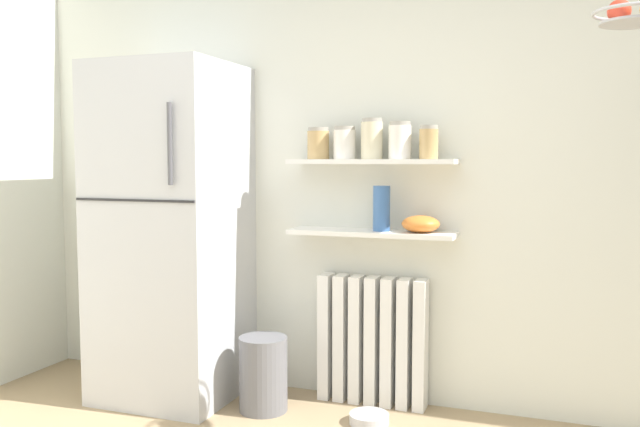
{
  "coord_description": "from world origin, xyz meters",
  "views": [
    {
      "loc": [
        0.86,
        -1.46,
        1.31
      ],
      "look_at": [
        -0.27,
        1.6,
        1.05
      ],
      "focal_mm": 37.21,
      "sensor_mm": 36.0,
      "label": 1
    }
  ],
  "objects_px": {
    "storage_jar_2": "(372,139)",
    "radiator": "(372,340)",
    "storage_jar_3": "(400,141)",
    "trash_bin": "(263,374)",
    "storage_jar_4": "(429,142)",
    "hanging_fruit_basket": "(633,13)",
    "storage_jar_1": "(345,143)",
    "shelf_bowl": "(421,224)",
    "refrigerator": "(171,232)",
    "pet_food_bowl": "(369,419)",
    "vase": "(382,208)",
    "storage_jar_0": "(318,144)"
  },
  "relations": [
    {
      "from": "storage_jar_0",
      "to": "hanging_fruit_basket",
      "type": "distance_m",
      "value": 1.62
    },
    {
      "from": "storage_jar_0",
      "to": "storage_jar_3",
      "type": "xyz_separation_m",
      "value": [
        0.45,
        0.0,
        0.01
      ]
    },
    {
      "from": "storage_jar_1",
      "to": "refrigerator",
      "type": "bearing_deg",
      "value": -166.59
    },
    {
      "from": "shelf_bowl",
      "to": "trash_bin",
      "type": "distance_m",
      "value": 1.13
    },
    {
      "from": "refrigerator",
      "to": "storage_jar_3",
      "type": "distance_m",
      "value": 1.35
    },
    {
      "from": "storage_jar_1",
      "to": "storage_jar_3",
      "type": "distance_m",
      "value": 0.3
    },
    {
      "from": "storage_jar_2",
      "to": "refrigerator",
      "type": "bearing_deg",
      "value": -168.39
    },
    {
      "from": "storage_jar_2",
      "to": "shelf_bowl",
      "type": "xyz_separation_m",
      "value": [
        0.26,
        0.0,
        -0.44
      ]
    },
    {
      "from": "refrigerator",
      "to": "pet_food_bowl",
      "type": "xyz_separation_m",
      "value": [
        1.15,
        -0.02,
        -0.89
      ]
    },
    {
      "from": "storage_jar_3",
      "to": "storage_jar_4",
      "type": "xyz_separation_m",
      "value": [
        0.15,
        0.0,
        -0.01
      ]
    },
    {
      "from": "storage_jar_2",
      "to": "shelf_bowl",
      "type": "relative_size",
      "value": 1.09
    },
    {
      "from": "storage_jar_2",
      "to": "hanging_fruit_basket",
      "type": "bearing_deg",
      "value": -22.57
    },
    {
      "from": "storage_jar_4",
      "to": "vase",
      "type": "distance_m",
      "value": 0.42
    },
    {
      "from": "storage_jar_1",
      "to": "storage_jar_4",
      "type": "bearing_deg",
      "value": 0.0
    },
    {
      "from": "storage_jar_4",
      "to": "storage_jar_1",
      "type": "bearing_deg",
      "value": -180.0
    },
    {
      "from": "radiator",
      "to": "pet_food_bowl",
      "type": "relative_size",
      "value": 3.47
    },
    {
      "from": "storage_jar_2",
      "to": "trash_bin",
      "type": "bearing_deg",
      "value": -152.02
    },
    {
      "from": "storage_jar_3",
      "to": "storage_jar_4",
      "type": "distance_m",
      "value": 0.15
    },
    {
      "from": "storage_jar_2",
      "to": "trash_bin",
      "type": "distance_m",
      "value": 1.35
    },
    {
      "from": "refrigerator",
      "to": "radiator",
      "type": "distance_m",
      "value": 1.25
    },
    {
      "from": "storage_jar_2",
      "to": "trash_bin",
      "type": "height_order",
      "value": "storage_jar_2"
    },
    {
      "from": "refrigerator",
      "to": "pet_food_bowl",
      "type": "relative_size",
      "value": 9.19
    },
    {
      "from": "refrigerator",
      "to": "trash_bin",
      "type": "height_order",
      "value": "refrigerator"
    },
    {
      "from": "radiator",
      "to": "trash_bin",
      "type": "distance_m",
      "value": 0.61
    },
    {
      "from": "storage_jar_4",
      "to": "hanging_fruit_basket",
      "type": "distance_m",
      "value": 1.11
    },
    {
      "from": "storage_jar_2",
      "to": "storage_jar_3",
      "type": "relative_size",
      "value": 1.1
    },
    {
      "from": "storage_jar_0",
      "to": "storage_jar_1",
      "type": "xyz_separation_m",
      "value": [
        0.15,
        0.0,
        0.0
      ]
    },
    {
      "from": "radiator",
      "to": "storage_jar_1",
      "type": "relative_size",
      "value": 3.98
    },
    {
      "from": "storage_jar_1",
      "to": "vase",
      "type": "relative_size",
      "value": 0.73
    },
    {
      "from": "storage_jar_0",
      "to": "radiator",
      "type": "bearing_deg",
      "value": 5.74
    },
    {
      "from": "radiator",
      "to": "pet_food_bowl",
      "type": "bearing_deg",
      "value": -76.8
    },
    {
      "from": "storage_jar_4",
      "to": "shelf_bowl",
      "type": "height_order",
      "value": "storage_jar_4"
    },
    {
      "from": "storage_jar_4",
      "to": "hanging_fruit_basket",
      "type": "relative_size",
      "value": 0.55
    },
    {
      "from": "hanging_fruit_basket",
      "to": "storage_jar_1",
      "type": "bearing_deg",
      "value": 159.75
    },
    {
      "from": "storage_jar_3",
      "to": "pet_food_bowl",
      "type": "relative_size",
      "value": 0.97
    },
    {
      "from": "storage_jar_2",
      "to": "hanging_fruit_basket",
      "type": "distance_m",
      "value": 1.35
    },
    {
      "from": "storage_jar_0",
      "to": "vase",
      "type": "relative_size",
      "value": 0.72
    },
    {
      "from": "storage_jar_4",
      "to": "shelf_bowl",
      "type": "bearing_deg",
      "value": 180.0
    },
    {
      "from": "storage_jar_2",
      "to": "radiator",
      "type": "bearing_deg",
      "value": 90.0
    },
    {
      "from": "hanging_fruit_basket",
      "to": "storage_jar_0",
      "type": "bearing_deg",
      "value": 161.65
    },
    {
      "from": "refrigerator",
      "to": "pet_food_bowl",
      "type": "bearing_deg",
      "value": -1.16
    },
    {
      "from": "storage_jar_1",
      "to": "vase",
      "type": "distance_m",
      "value": 0.4
    },
    {
      "from": "refrigerator",
      "to": "storage_jar_0",
      "type": "xyz_separation_m",
      "value": [
        0.78,
        0.22,
        0.49
      ]
    },
    {
      "from": "radiator",
      "to": "storage_jar_1",
      "type": "bearing_deg",
      "value": -168.62
    },
    {
      "from": "storage_jar_1",
      "to": "storage_jar_4",
      "type": "distance_m",
      "value": 0.45
    },
    {
      "from": "storage_jar_4",
      "to": "trash_bin",
      "type": "distance_m",
      "value": 1.47
    },
    {
      "from": "storage_jar_1",
      "to": "pet_food_bowl",
      "type": "height_order",
      "value": "storage_jar_1"
    },
    {
      "from": "refrigerator",
      "to": "storage_jar_0",
      "type": "distance_m",
      "value": 0.95
    },
    {
      "from": "storage_jar_3",
      "to": "trash_bin",
      "type": "height_order",
      "value": "storage_jar_3"
    },
    {
      "from": "storage_jar_2",
      "to": "hanging_fruit_basket",
      "type": "height_order",
      "value": "hanging_fruit_basket"
    }
  ]
}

